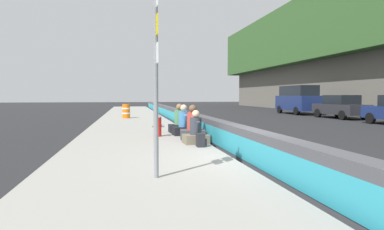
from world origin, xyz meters
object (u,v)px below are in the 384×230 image
(backpack, at_px, (201,140))
(parked_car_midline, at_px, (298,99))
(seated_person_middle, at_px, (193,128))
(seated_person_rear, at_px, (184,125))
(parked_car_fourth, at_px, (340,107))
(seated_person_far, at_px, (179,123))
(route_sign_post, at_px, (156,65))
(construction_barrel, at_px, (126,111))
(fire_hydrant, at_px, (158,125))
(seated_person_foreground, at_px, (196,133))

(backpack, distance_m, parked_car_midline, 22.19)
(parked_car_midline, bearing_deg, seated_person_middle, 141.56)
(seated_person_rear, distance_m, parked_car_fourth, 15.94)
(seated_person_middle, xyz_separation_m, seated_person_rear, (1.27, 0.11, -0.01))
(parked_car_fourth, xyz_separation_m, parked_car_midline, (5.89, 0.19, 0.49))
(parked_car_midline, bearing_deg, seated_person_rear, 139.02)
(backpack, bearing_deg, seated_person_far, 0.28)
(seated_person_middle, distance_m, parked_car_fourth, 16.61)
(route_sign_post, height_order, construction_barrel, route_sign_post)
(seated_person_middle, xyz_separation_m, seated_person_far, (2.25, 0.13, -0.01))
(fire_hydrant, height_order, seated_person_rear, seated_person_rear)
(seated_person_middle, bearing_deg, backpack, 176.55)
(seated_person_far, relative_size, parked_car_fourth, 0.26)
(backpack, bearing_deg, construction_barrel, 9.50)
(seated_person_middle, bearing_deg, seated_person_far, 3.28)
(fire_hydrant, bearing_deg, route_sign_post, 174.54)
(seated_person_foreground, bearing_deg, seated_person_rear, -0.31)
(route_sign_post, height_order, backpack, route_sign_post)
(seated_person_rear, relative_size, parked_car_midline, 0.23)
(backpack, height_order, parked_car_fourth, parked_car_fourth)
(fire_hydrant, bearing_deg, parked_car_midline, -42.58)
(backpack, bearing_deg, seated_person_rear, -0.04)
(construction_barrel, distance_m, parked_car_fourth, 15.44)
(route_sign_post, bearing_deg, seated_person_rear, -13.86)
(route_sign_post, distance_m, backpack, 4.30)
(seated_person_middle, relative_size, construction_barrel, 1.27)
(seated_person_foreground, distance_m, parked_car_fourth, 17.41)
(route_sign_post, xyz_separation_m, fire_hydrant, (6.28, -0.60, -1.65))
(seated_person_rear, bearing_deg, construction_barrel, 12.28)
(parked_car_fourth, bearing_deg, seated_person_far, 121.41)
(backpack, bearing_deg, seated_person_foreground, 0.87)
(seated_person_foreground, distance_m, construction_barrel, 12.88)
(backpack, bearing_deg, fire_hydrant, 20.16)
(seated_person_middle, height_order, backpack, seated_person_middle)
(construction_barrel, bearing_deg, route_sign_post, -177.90)
(backpack, height_order, parked_car_midline, parked_car_midline)
(seated_person_foreground, height_order, seated_person_middle, seated_person_middle)
(parked_car_fourth, bearing_deg, backpack, 132.65)
(seated_person_far, relative_size, construction_barrel, 1.25)
(seated_person_foreground, xyz_separation_m, backpack, (-0.70, -0.01, -0.14))
(seated_person_middle, distance_m, parked_car_midline, 20.67)
(seated_person_foreground, bearing_deg, construction_barrel, 9.97)
(seated_person_middle, xyz_separation_m, backpack, (-1.81, 0.11, -0.18))
(seated_person_foreground, height_order, seated_person_far, seated_person_far)
(backpack, xyz_separation_m, parked_car_midline, (17.99, -12.95, 1.02))
(route_sign_post, bearing_deg, seated_person_far, -11.96)
(parked_car_midline, bearing_deg, route_sign_post, 145.86)
(route_sign_post, height_order, seated_person_rear, route_sign_post)
(seated_person_foreground, xyz_separation_m, seated_person_middle, (1.11, -0.12, 0.04))
(construction_barrel, bearing_deg, seated_person_rear, -167.72)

